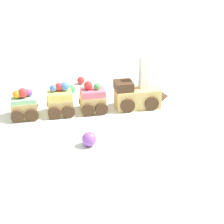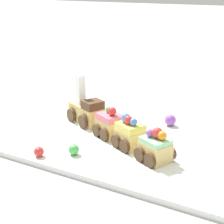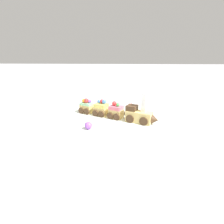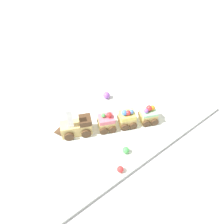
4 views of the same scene
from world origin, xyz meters
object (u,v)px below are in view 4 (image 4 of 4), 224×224
object	(u,v)px
cake_car_lemon	(127,119)
gumball_red	(120,169)
cake_car_strawberry	(107,122)
cake_train_locomotive	(74,127)
gumball_purple	(107,95)
cake_car_mint	(148,115)
gumball_green	(126,150)

from	to	relation	value
cake_car_lemon	gumball_red	xyz separation A→B (m)	(0.14, 0.13, -0.02)
cake_car_strawberry	gumball_red	bearing A→B (deg)	91.00
cake_train_locomotive	gumball_purple	world-z (taller)	cake_train_locomotive
gumball_purple	cake_train_locomotive	bearing A→B (deg)	22.70
cake_car_mint	gumball_red	bearing A→B (deg)	49.98
gumball_purple	gumball_red	bearing A→B (deg)	60.15
gumball_red	cake_car_strawberry	bearing A→B (deg)	-113.72
cake_train_locomotive	cake_car_lemon	world-z (taller)	cake_train_locomotive
cake_car_strawberry	cake_car_lemon	size ratio (longest dim) A/B	1.00
cake_train_locomotive	cake_car_strawberry	size ratio (longest dim) A/B	1.71
cake_car_strawberry	cake_car_mint	world-z (taller)	cake_car_strawberry
gumball_green	gumball_purple	distance (m)	0.27
cake_car_lemon	cake_car_mint	bearing A→B (deg)	-179.49
cake_car_mint	gumball_green	size ratio (longest dim) A/B	3.58
cake_car_strawberry	cake_car_lemon	world-z (taller)	cake_car_lemon
cake_train_locomotive	cake_car_strawberry	distance (m)	0.11
cake_train_locomotive	gumball_green	bearing A→B (deg)	141.64
cake_car_mint	gumball_green	distance (m)	0.17
cake_car_lemon	gumball_purple	bearing A→B (deg)	-75.49
gumball_green	gumball_purple	world-z (taller)	gumball_purple
gumball_red	gumball_green	size ratio (longest dim) A/B	0.92
cake_car_mint	gumball_green	world-z (taller)	cake_car_mint
cake_car_strawberry	gumball_red	xyz separation A→B (m)	(0.07, 0.16, -0.02)
cake_train_locomotive	gumball_purple	distance (m)	0.21
cake_car_lemon	gumball_green	xyz separation A→B (m)	(0.08, 0.09, -0.02)
cake_car_lemon	gumball_purple	size ratio (longest dim) A/B	2.83
cake_car_lemon	gumball_green	size ratio (longest dim) A/B	3.58
cake_car_strawberry	gumball_purple	size ratio (longest dim) A/B	2.83
gumball_purple	cake_car_mint	bearing A→B (deg)	102.75
cake_car_lemon	gumball_red	distance (m)	0.19
cake_train_locomotive	cake_car_mint	xyz separation A→B (m)	(-0.24, 0.11, -0.00)
cake_car_lemon	cake_car_mint	world-z (taller)	cake_car_lemon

